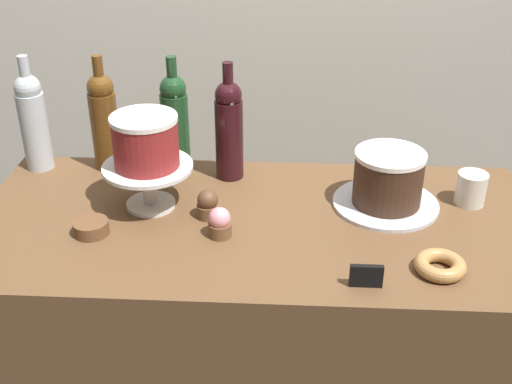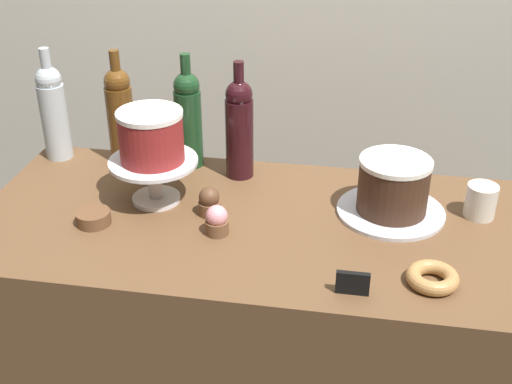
{
  "view_description": "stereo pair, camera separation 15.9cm",
  "coord_description": "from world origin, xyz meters",
  "views": [
    {
      "loc": [
        0.08,
        -1.39,
        1.78
      ],
      "look_at": [
        0.0,
        0.0,
        1.01
      ],
      "focal_mm": 46.33,
      "sensor_mm": 36.0,
      "label": 1
    },
    {
      "loc": [
        0.23,
        -1.37,
        1.78
      ],
      "look_at": [
        0.0,
        0.0,
        1.01
      ],
      "focal_mm": 46.33,
      "sensor_mm": 36.0,
      "label": 2
    }
  ],
  "objects": [
    {
      "name": "wine_bottle_amber",
      "position": [
        -0.43,
        0.27,
        1.08
      ],
      "size": [
        0.08,
        0.08,
        0.33
      ],
      "color": "#5B3814",
      "rests_on": "display_counter"
    },
    {
      "name": "white_layer_cake",
      "position": [
        -0.27,
        0.06,
        1.12
      ],
      "size": [
        0.16,
        0.16,
        0.13
      ],
      "color": "maroon",
      "rests_on": "cake_stand_pedestal"
    },
    {
      "name": "cake_stand_pedestal",
      "position": [
        -0.27,
        0.06,
        1.01
      ],
      "size": [
        0.23,
        0.23,
        0.12
      ],
      "color": "silver",
      "rests_on": "display_counter"
    },
    {
      "name": "wine_bottle_dark_red",
      "position": [
        -0.09,
        0.23,
        1.08
      ],
      "size": [
        0.08,
        0.08,
        0.33
      ],
      "color": "black",
      "rests_on": "display_counter"
    },
    {
      "name": "wine_bottle_green",
      "position": [
        -0.24,
        0.27,
        1.08
      ],
      "size": [
        0.08,
        0.08,
        0.33
      ],
      "color": "#193D1E",
      "rests_on": "display_counter"
    },
    {
      "name": "cupcake_strawberry",
      "position": [
        -0.08,
        -0.07,
        0.97
      ],
      "size": [
        0.06,
        0.06,
        0.07
      ],
      "color": "brown",
      "rests_on": "display_counter"
    },
    {
      "name": "silver_serving_platter",
      "position": [
        0.33,
        0.09,
        0.94
      ],
      "size": [
        0.27,
        0.27,
        0.01
      ],
      "color": "silver",
      "rests_on": "display_counter"
    },
    {
      "name": "display_counter",
      "position": [
        0.0,
        0.0,
        0.47
      ],
      "size": [
        1.4,
        0.65,
        0.93
      ],
      "color": "brown",
      "rests_on": "ground_plane"
    },
    {
      "name": "cookie_stack",
      "position": [
        -0.39,
        -0.08,
        0.95
      ],
      "size": [
        0.08,
        0.08,
        0.03
      ],
      "color": "brown",
      "rests_on": "display_counter"
    },
    {
      "name": "wine_bottle_clear",
      "position": [
        -0.63,
        0.26,
        1.08
      ],
      "size": [
        0.08,
        0.08,
        0.33
      ],
      "color": "#B2BCC1",
      "rests_on": "display_counter"
    },
    {
      "name": "chocolate_round_cake",
      "position": [
        0.33,
        0.09,
        1.01
      ],
      "size": [
        0.18,
        0.18,
        0.14
      ],
      "color": "#3D2619",
      "rests_on": "silver_serving_platter"
    },
    {
      "name": "coffee_cup_ceramic",
      "position": [
        0.54,
        0.12,
        0.98
      ],
      "size": [
        0.08,
        0.08,
        0.08
      ],
      "color": "silver",
      "rests_on": "display_counter"
    },
    {
      "name": "cupcake_chocolate",
      "position": [
        -0.12,
        0.01,
        0.97
      ],
      "size": [
        0.06,
        0.06,
        0.07
      ],
      "color": "brown",
      "rests_on": "display_counter"
    },
    {
      "name": "price_sign_chalkboard",
      "position": [
        0.25,
        -0.25,
        0.96
      ],
      "size": [
        0.07,
        0.01,
        0.05
      ],
      "color": "black",
      "rests_on": "display_counter"
    },
    {
      "name": "donut_maple",
      "position": [
        0.41,
        -0.19,
        0.95
      ],
      "size": [
        0.11,
        0.11,
        0.03
      ],
      "color": "#B27F47",
      "rests_on": "display_counter"
    }
  ]
}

